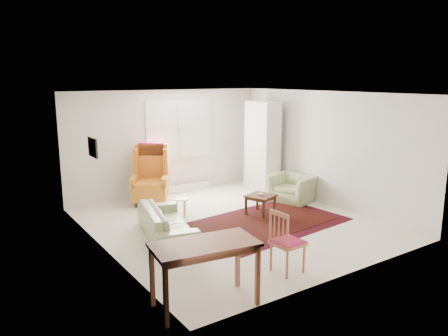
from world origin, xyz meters
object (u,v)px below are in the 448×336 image
armchair (293,186)px  coffee_table (260,205)px  wingback_chair (150,175)px  sofa (167,217)px  desk (205,274)px  desk_chair (288,241)px  cabinet (263,146)px  stool (182,208)px

armchair → coffee_table: armchair is taller
armchair → wingback_chair: wingback_chair is taller
sofa → armchair: size_ratio=2.03×
sofa → armchair: 3.49m
desk → desk_chair: desk_chair is taller
cabinet → coffee_table: bearing=-130.1°
wingback_chair → armchair: bearing=3.4°
desk → stool: bearing=66.2°
coffee_table → desk_chair: 2.73m
armchair → coffee_table: size_ratio=1.80×
coffee_table → armchair: bearing=17.4°
coffee_table → desk_chair: bearing=-120.2°
desk_chair → wingback_chair: bearing=0.2°
stool → cabinet: (2.72, 0.81, 0.91)m
wingback_chair → desk: wingback_chair is taller
armchair → stool: armchair is taller
stool → wingback_chair: bearing=96.0°
sofa → desk: size_ratio=1.45×
stool → cabinet: size_ratio=0.18×
armchair → cabinet: 1.39m
cabinet → sofa: bearing=-154.8°
armchair → desk_chair: size_ratio=0.98×
desk → sofa: bearing=74.4°
cabinet → wingback_chair: bearing=171.1°
wingback_chair → cabinet: 2.91m
armchair → wingback_chair: 3.24m
armchair → stool: 2.71m
sofa → stool: sofa is taller
cabinet → desk_chair: size_ratio=2.34×
wingback_chair → stool: bearing=-50.9°
armchair → desk_chair: 3.80m
wingback_chair → desk: 4.68m
wingback_chair → cabinet: bearing=24.7°
stool → desk: 3.56m
sofa → armchair: sofa is taller
wingback_chair → desk_chair: (0.18, -4.34, -0.20)m
coffee_table → desk_chair: size_ratio=0.54×
wingback_chair → desk_chair: wingback_chair is taller
cabinet → desk_chair: bearing=-124.8°
sofa → desk: desk is taller
armchair → desk: desk is taller
wingback_chair → desk_chair: bearing=-54.5°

